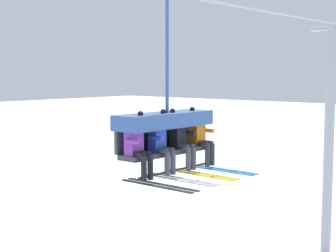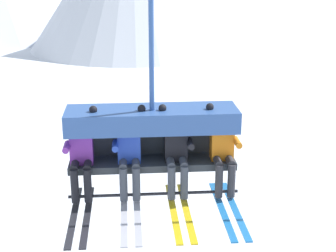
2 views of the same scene
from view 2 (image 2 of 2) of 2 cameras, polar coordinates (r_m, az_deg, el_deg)
name	(u,v)px [view 2 (image 2 of 2)]	position (r m, az deg, el deg)	size (l,w,h in m)	color
chairlift_chair	(152,127)	(7.29, -1.79, -0.09)	(2.42, 0.74, 3.59)	#33383D
skier_purple	(81,154)	(7.21, -9.59, -3.05)	(0.48, 1.70, 1.34)	purple
skier_blue	(129,152)	(7.18, -4.30, -2.93)	(0.48, 1.70, 1.34)	#2847B7
skier_black	(176,151)	(7.21, 0.92, -2.79)	(0.48, 1.70, 1.34)	black
skier_orange	(223,150)	(7.30, 6.12, -2.62)	(0.48, 1.70, 1.34)	orange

